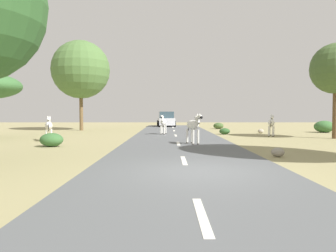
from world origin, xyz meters
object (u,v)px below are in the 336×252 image
Objects in this scene: zebra_1 at (163,122)px; zebra_2 at (48,126)px; rock_2 at (260,131)px; bush_0 at (218,126)px; bush_3 at (224,131)px; rock_0 at (277,152)px; car_0 at (166,120)px; zebra_0 at (193,126)px; tree_4 at (335,69)px; bush_2 at (51,140)px; tree_1 at (80,70)px; zebra_3 at (271,123)px; bush_4 at (324,127)px.

zebra_2 is at bearing 47.45° from zebra_1.
rock_2 is (7.95, 1.71, -0.77)m from zebra_1.
zebra_2 is 1.48× the size of bush_0.
bush_3 reaches higher than rock_0.
zebra_2 is at bearing -114.20° from car_0.
zebra_2 reaches higher than bush_3.
car_0 is at bearing -107.05° from zebra_0.
tree_4 reaches higher than zebra_0.
bush_2 is (-11.09, -17.09, 0.03)m from bush_0.
bush_2 is (2.35, -14.38, -5.38)m from tree_1.
car_0 reaches higher than zebra_3.
bush_4 is (2.34, 6.25, -4.05)m from tree_4.
zebra_0 reaches higher than bush_2.
car_0 reaches higher than zebra_2.
bush_2 reaches higher than rock_0.
tree_4 is 8.78m from bush_3.
zebra_1 is 7.94m from zebra_3.
car_0 is (6.87, 18.98, -0.06)m from zebra_2.
car_0 is 20.69m from tree_4.
bush_3 is at bearing 89.29° from rock_0.
zebra_3 reaches higher than bush_0.
zebra_2 reaches higher than rock_0.
tree_1 reaches higher than bush_4.
zebra_2 is 3.03× the size of rock_0.
rock_0 is (-0.95, -20.86, -0.13)m from bush_0.
zebra_1 reaches higher than bush_3.
zebra_2 is at bearing -35.33° from zebra_0.
tree_4 is 5.91× the size of bush_0.
bush_0 is 20.88m from rock_0.
rock_2 is (13.45, 10.07, -0.16)m from bush_2.
zebra_0 is 1.44× the size of bush_2.
bush_0 is 0.92× the size of bush_2.
zebra_1 is 1.02× the size of zebra_2.
rock_0 is (2.91, -4.62, -0.84)m from zebra_0.
rock_2 is (-5.71, -1.10, -0.32)m from bush_4.
bush_4 reaches higher than bush_0.
rock_0 is at bearing -127.57° from tree_4.
zebra_0 is 3.46× the size of rock_2.
car_0 is 7.31m from bush_0.
rock_2 is (7.80, -11.88, -0.67)m from car_0.
rock_0 is at bearing -84.40° from car_0.
zebra_1 reaches higher than zebra_2.
zebra_0 reaches higher than rock_2.
zebra_0 is 2.02× the size of bush_3.
tree_1 is 15.53m from bush_2.
car_0 reaches higher than rock_2.
rock_0 is at bearing -49.38° from zebra_2.
bush_3 is 3.36m from rock_2.
tree_1 is at bearing -76.04° from zebra_0.
bush_0 reaches higher than rock_2.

